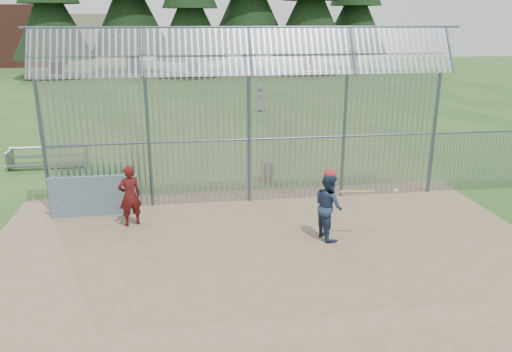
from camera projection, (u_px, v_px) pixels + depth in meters
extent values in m
plane|color=#2D511E|center=(267.00, 249.00, 12.50)|extent=(120.00, 120.00, 0.00)
cube|color=#756047|center=(271.00, 258.00, 12.03)|extent=(14.00, 10.00, 0.02)
cube|color=#38566B|center=(94.00, 196.00, 14.42)|extent=(2.50, 0.12, 1.20)
imported|color=navy|center=(328.00, 206.00, 12.88)|extent=(0.84, 0.98, 1.76)
imported|color=maroon|center=(130.00, 196.00, 13.68)|extent=(0.74, 0.62, 1.72)
imported|color=slate|center=(261.00, 98.00, 30.52)|extent=(0.91, 0.68, 1.69)
sphere|color=red|center=(330.00, 174.00, 12.62)|extent=(0.28, 0.28, 0.28)
cylinder|color=#AA7F4C|center=(357.00, 191.00, 12.70)|extent=(0.85, 0.19, 0.07)
sphere|color=#AA7F4C|center=(341.00, 192.00, 12.64)|extent=(0.09, 0.09, 0.09)
sphere|color=white|center=(396.00, 190.00, 12.77)|extent=(0.09, 0.09, 0.09)
cylinder|color=gray|center=(268.00, 172.00, 17.63)|extent=(0.52, 0.52, 0.70)
cylinder|color=#9EA0A5|center=(268.00, 161.00, 17.51)|extent=(0.56, 0.56, 0.05)
sphere|color=#9EA0A5|center=(268.00, 160.00, 17.50)|extent=(0.10, 0.10, 0.10)
cube|color=gray|center=(46.00, 165.00, 19.00)|extent=(3.00, 0.25, 0.05)
cube|color=slate|center=(48.00, 156.00, 19.25)|extent=(3.00, 0.25, 0.05)
cube|color=slate|center=(49.00, 147.00, 19.51)|extent=(3.00, 0.25, 0.05)
cube|color=slate|center=(10.00, 160.00, 19.10)|extent=(0.06, 0.90, 0.70)
cube|color=slate|center=(86.00, 157.00, 19.47)|extent=(0.06, 0.90, 0.70)
cylinder|color=#47566B|center=(43.00, 146.00, 14.38)|extent=(0.10, 0.10, 4.00)
cylinder|color=#47566B|center=(149.00, 143.00, 14.79)|extent=(0.10, 0.10, 4.00)
cylinder|color=#47566B|center=(249.00, 139.00, 15.20)|extent=(0.10, 0.10, 4.00)
cylinder|color=#47566B|center=(344.00, 136.00, 15.60)|extent=(0.10, 0.10, 4.00)
cylinder|color=#47566B|center=(434.00, 133.00, 16.01)|extent=(0.10, 0.10, 4.00)
cylinder|color=#47566B|center=(249.00, 73.00, 14.59)|extent=(12.00, 0.07, 0.07)
cylinder|color=#47566B|center=(249.00, 139.00, 15.20)|extent=(12.00, 0.06, 0.06)
cube|color=gray|center=(249.00, 139.00, 15.20)|extent=(12.00, 0.02, 4.00)
cube|color=gray|center=(250.00, 51.00, 14.04)|extent=(12.00, 0.77, 1.31)
cylinder|color=#47566B|center=(431.00, 163.00, 16.31)|extent=(0.08, 0.08, 2.00)
cylinder|color=#332319|center=(56.00, 62.00, 47.87)|extent=(1.19, 1.19, 3.06)
cylinder|color=#332319|center=(133.00, 57.00, 51.60)|extent=(1.33, 1.33, 3.42)
cylinder|color=#332319|center=(192.00, 62.00, 48.72)|extent=(1.12, 1.12, 2.88)
cylinder|color=#332319|center=(249.00, 55.00, 52.25)|extent=(1.40, 1.40, 3.60)
cylinder|color=#332319|center=(309.00, 58.00, 51.23)|extent=(1.26, 1.26, 3.24)
cylinder|color=#332319|center=(353.00, 55.00, 55.85)|extent=(1.19, 1.19, 3.06)
cube|color=brown|center=(14.00, 35.00, 60.34)|extent=(10.00, 8.00, 7.00)
cube|color=#B2A58C|center=(103.00, 38.00, 64.68)|extent=(8.00, 7.00, 6.00)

